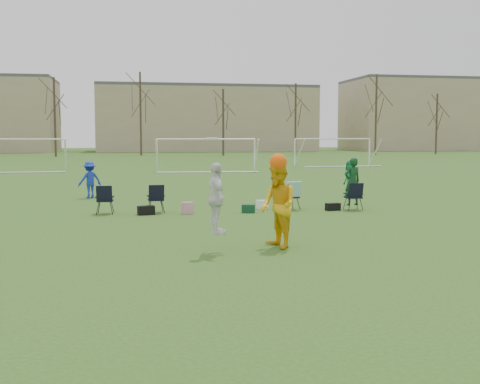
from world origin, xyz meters
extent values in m
plane|color=#2E531A|center=(0.00, 0.00, 0.00)|extent=(260.00, 260.00, 0.00)
imported|color=#162FA8|center=(-3.33, 13.46, 0.78)|extent=(1.16, 0.96, 1.56)
imported|color=#136E44|center=(7.74, 12.03, 0.79)|extent=(0.64, 0.85, 1.58)
imported|color=white|center=(0.21, 0.51, 1.23)|extent=(0.50, 0.97, 1.59)
imported|color=yellow|center=(1.70, 0.87, 0.99)|extent=(0.96, 1.11, 1.98)
sphere|color=#FB5A0D|center=(1.70, 0.87, 2.01)|extent=(0.40, 0.40, 0.40)
cylinder|color=white|center=(0.13, 0.60, 2.56)|extent=(0.27, 0.27, 0.03)
imported|color=#103B1B|center=(6.12, 7.61, 1.00)|extent=(0.69, 0.52, 1.70)
cube|color=black|center=(-1.15, 7.47, 0.15)|extent=(0.59, 0.39, 0.30)
cube|color=pink|center=(0.23, 7.43, 0.20)|extent=(0.38, 0.27, 0.40)
cube|color=#103C22|center=(2.30, 7.39, 0.14)|extent=(0.50, 0.38, 0.28)
cube|color=white|center=(3.00, 8.33, 0.16)|extent=(0.43, 0.31, 0.32)
cylinder|color=white|center=(4.02, 8.46, 0.15)|extent=(0.26, 0.26, 0.30)
cube|color=black|center=(5.35, 7.46, 0.13)|extent=(0.54, 0.34, 0.26)
cube|color=black|center=(-2.50, 7.98, 0.48)|extent=(0.63, 0.63, 0.96)
cube|color=black|center=(-0.80, 8.00, 0.48)|extent=(0.63, 0.63, 0.96)
cube|color=black|center=(3.93, 7.99, 0.48)|extent=(0.72, 0.72, 0.96)
cube|color=black|center=(6.12, 7.51, 0.48)|extent=(0.60, 0.60, 0.96)
cylinder|color=white|center=(-6.36, 34.32, 1.20)|extent=(0.12, 0.12, 2.40)
cylinder|color=white|center=(-10.00, 34.00, 2.40)|extent=(7.28, 0.76, 0.12)
cylinder|color=white|center=(0.36, 32.25, 1.20)|extent=(0.12, 0.12, 2.40)
cylinder|color=white|center=(7.64, 31.75, 1.20)|extent=(0.12, 0.12, 2.40)
cylinder|color=white|center=(4.00, 32.00, 2.40)|extent=(7.29, 0.63, 0.12)
cylinder|color=white|center=(12.39, 37.49, 1.20)|extent=(0.12, 0.12, 2.40)
cylinder|color=white|center=(19.61, 38.51, 1.20)|extent=(0.12, 0.12, 2.40)
cylinder|color=white|center=(16.00, 38.00, 2.40)|extent=(7.25, 1.13, 0.12)
cylinder|color=#382B21|center=(-11.00, 68.50, 5.10)|extent=(0.28, 0.28, 10.20)
cylinder|color=#382B21|center=(0.00, 71.50, 5.70)|extent=(0.28, 0.28, 11.40)
cylinder|color=#382B21|center=(11.00, 68.50, 4.50)|extent=(0.28, 0.28, 9.00)
cylinder|color=#382B21|center=(22.00, 71.50, 5.10)|extent=(0.28, 0.28, 10.20)
cylinder|color=#382B21|center=(33.00, 68.50, 5.70)|extent=(0.28, 0.28, 11.40)
cylinder|color=#382B21|center=(44.00, 71.50, 4.50)|extent=(0.28, 0.28, 9.00)
cube|color=tan|center=(12.00, 96.00, 5.50)|extent=(38.00, 16.00, 11.00)
cube|color=tan|center=(55.00, 96.00, 6.50)|extent=(30.00, 16.00, 13.00)
camera|label=1|loc=(-1.69, -12.58, 2.59)|focal=45.00mm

